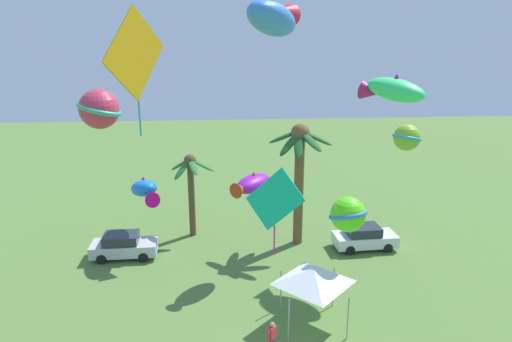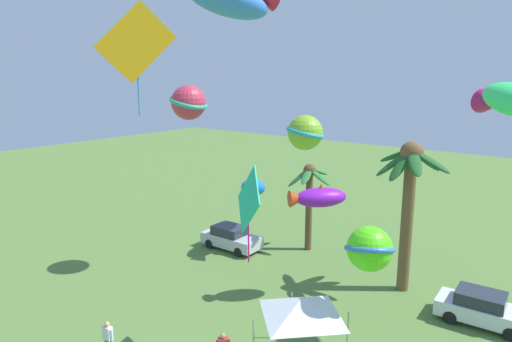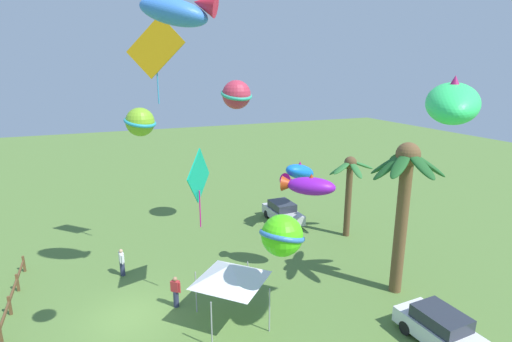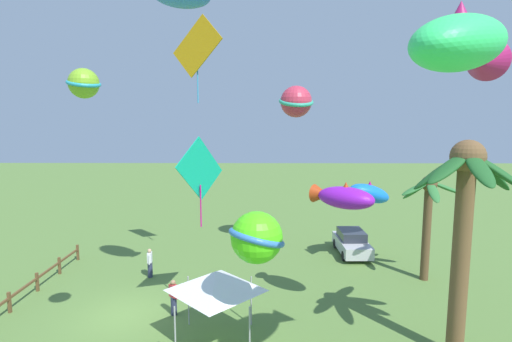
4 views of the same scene
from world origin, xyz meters
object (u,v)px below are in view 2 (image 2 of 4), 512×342
at_px(parked_car_0, 482,308).
at_px(kite_fish_6, 511,100).
at_px(kite_ball_4, 305,133).
at_px(parked_car_1, 231,237).
at_px(kite_fish_1, 318,197).
at_px(kite_fish_2, 253,189).
at_px(kite_ball_8, 189,102).
at_px(kite_diamond_3, 136,44).
at_px(kite_diamond_5, 248,201).
at_px(spectator_0, 108,340).
at_px(palm_tree_1, 409,185).
at_px(palm_tree_0, 309,188).
at_px(kite_ball_7, 369,249).
at_px(festival_tent, 302,307).

distance_m(parked_car_0, kite_fish_6, 9.48).
relative_size(kite_ball_4, kite_fish_6, 0.38).
distance_m(parked_car_1, kite_fish_1, 9.15).
distance_m(parked_car_1, kite_fish_6, 18.00).
distance_m(kite_fish_2, kite_ball_8, 6.93).
xyz_separation_m(kite_diamond_3, kite_diamond_5, (5.03, 0.81, -5.80)).
height_order(spectator_0, kite_diamond_5, kite_diamond_5).
height_order(parked_car_1, kite_fish_6, kite_fish_6).
xyz_separation_m(kite_diamond_3, kite_ball_8, (-2.81, 5.46, -2.66)).
distance_m(parked_car_1, kite_fish_2, 3.70).
bearing_deg(palm_tree_1, kite_ball_8, -155.34).
distance_m(palm_tree_0, parked_car_1, 5.96).
height_order(kite_ball_7, kite_ball_8, kite_ball_8).
bearing_deg(kite_fish_6, kite_ball_8, -171.72).
distance_m(parked_car_0, parked_car_1, 14.90).
relative_size(kite_diamond_5, kite_ball_8, 1.62).
bearing_deg(kite_diamond_3, kite_fish_2, 99.91).
distance_m(kite_diamond_3, kite_fish_6, 14.56).
relative_size(kite_diamond_5, kite_fish_6, 1.05).
distance_m(kite_ball_4, kite_diamond_5, 5.88).
bearing_deg(kite_ball_8, kite_diamond_5, -30.66).
xyz_separation_m(kite_ball_4, kite_ball_8, (-11.95, 7.45, -0.01)).
relative_size(festival_tent, kite_fish_6, 0.79).
xyz_separation_m(palm_tree_1, kite_ball_7, (1.10, -7.14, -0.87)).
xyz_separation_m(parked_car_0, kite_fish_1, (-7.27, -2.35, 4.47)).
xyz_separation_m(parked_car_1, kite_fish_1, (7.63, -2.35, 4.47)).
height_order(kite_fish_1, kite_ball_4, kite_ball_4).
bearing_deg(palm_tree_1, kite_diamond_3, -126.91).
bearing_deg(spectator_0, festival_tent, 34.55).
relative_size(palm_tree_0, kite_diamond_3, 1.24).
bearing_deg(kite_fish_1, kite_fish_6, 6.32).
height_order(palm_tree_1, kite_ball_8, kite_ball_8).
bearing_deg(kite_diamond_3, spectator_0, -74.96).
relative_size(palm_tree_1, kite_fish_1, 2.73).
relative_size(kite_fish_1, kite_ball_8, 1.22).
distance_m(kite_diamond_3, kite_ball_8, 6.69).
distance_m(spectator_0, kite_diamond_3, 11.75).
relative_size(kite_fish_6, kite_ball_7, 1.43).
relative_size(palm_tree_1, kite_ball_7, 3.08).
bearing_deg(kite_diamond_5, palm_tree_1, 74.09).
bearing_deg(parked_car_0, palm_tree_1, 164.07).
bearing_deg(kite_ball_4, kite_diamond_3, 167.69).
relative_size(palm_tree_0, kite_ball_8, 2.39).
xyz_separation_m(kite_ball_7, kite_ball_8, (-11.65, 2.29, 4.81)).
relative_size(spectator_0, festival_tent, 0.56).
bearing_deg(parked_car_1, festival_tent, -36.80).
relative_size(kite_fish_2, kite_ball_7, 1.37).
bearing_deg(parked_car_0, kite_ball_4, -103.42).
relative_size(festival_tent, kite_diamond_5, 0.75).
bearing_deg(palm_tree_1, kite_ball_7, -81.21).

